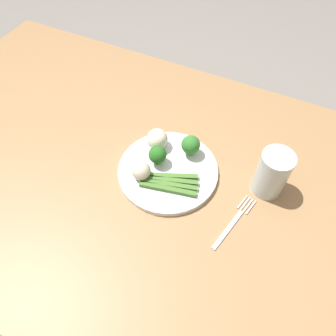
% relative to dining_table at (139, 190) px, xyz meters
% --- Properties ---
extents(ground_plane, '(6.00, 6.00, 0.02)m').
position_rel_dining_table_xyz_m(ground_plane, '(0.00, 0.00, -0.67)').
color(ground_plane, gray).
extents(dining_table, '(1.48, 0.90, 0.76)m').
position_rel_dining_table_xyz_m(dining_table, '(0.00, 0.00, 0.00)').
color(dining_table, '#9E754C').
rests_on(dining_table, ground_plane).
extents(plate, '(0.25, 0.25, 0.01)m').
position_rel_dining_table_xyz_m(plate, '(0.08, 0.03, 0.11)').
color(plate, white).
rests_on(plate, dining_table).
extents(asparagus_bundle, '(0.15, 0.09, 0.01)m').
position_rel_dining_table_xyz_m(asparagus_bundle, '(0.10, -0.01, 0.12)').
color(asparagus_bundle, '#47752D').
rests_on(asparagus_bundle, plate).
extents(broccoli_near_center, '(0.05, 0.05, 0.06)m').
position_rel_dining_table_xyz_m(broccoli_near_center, '(0.05, 0.03, 0.15)').
color(broccoli_near_center, '#568E33').
rests_on(broccoli_near_center, plate).
extents(broccoli_front, '(0.05, 0.05, 0.06)m').
position_rel_dining_table_xyz_m(broccoli_front, '(0.11, 0.10, 0.15)').
color(broccoli_front, '#609E3D').
rests_on(broccoli_front, plate).
extents(cauliflower_outer_edge, '(0.06, 0.06, 0.06)m').
position_rel_dining_table_xyz_m(cauliflower_outer_edge, '(0.02, 0.08, 0.14)').
color(cauliflower_outer_edge, silver).
rests_on(cauliflower_outer_edge, plate).
extents(cauliflower_mid, '(0.05, 0.05, 0.05)m').
position_rel_dining_table_xyz_m(cauliflower_mid, '(0.03, -0.02, 0.14)').
color(cauliflower_mid, beige).
rests_on(cauliflower_mid, plate).
extents(fork, '(0.06, 0.16, 0.00)m').
position_rel_dining_table_xyz_m(fork, '(0.28, -0.03, 0.10)').
color(fork, silver).
rests_on(fork, dining_table).
extents(water_glass, '(0.08, 0.08, 0.12)m').
position_rel_dining_table_xyz_m(water_glass, '(0.32, 0.09, 0.16)').
color(water_glass, silver).
rests_on(water_glass, dining_table).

